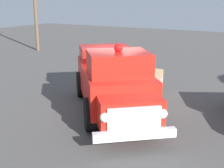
{
  "coord_description": "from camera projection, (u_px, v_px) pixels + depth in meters",
  "views": [
    {
      "loc": [
        -5.6,
        9.71,
        3.94
      ],
      "look_at": [
        -0.18,
        0.42,
        0.96
      ],
      "focal_mm": 49.25,
      "sensor_mm": 36.0,
      "label": 1
    }
  ],
  "objects": [
    {
      "name": "ground_plane",
      "position": [
        114.0,
        105.0,
        11.85
      ],
      "size": [
        60.0,
        60.0,
        0.0
      ],
      "primitive_type": "plane",
      "color": "#514F4C"
    },
    {
      "name": "vintage_fire_truck",
      "position": [
        113.0,
        79.0,
        10.87
      ],
      "size": [
        5.51,
        5.94,
        2.59
      ],
      "color": "black",
      "rests_on": "ground"
    },
    {
      "name": "lawn_chair_spare",
      "position": [
        157.0,
        79.0,
        13.29
      ],
      "size": [
        0.55,
        0.53,
        1.02
      ],
      "color": "#B7BABF",
      "rests_on": "ground"
    },
    {
      "name": "utility_pole",
      "position": [
        35.0,
        0.0,
        23.29
      ],
      "size": [
        1.09,
        1.45,
        7.4
      ],
      "color": "brown",
      "rests_on": "ground"
    }
  ]
}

